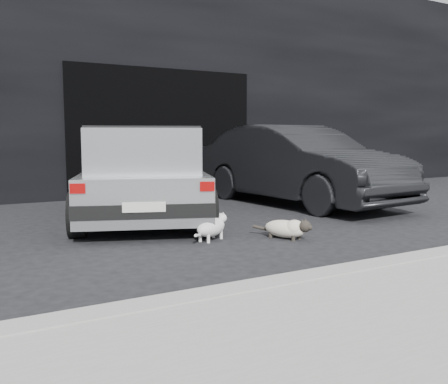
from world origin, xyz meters
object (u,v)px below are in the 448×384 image
silver_hatchback (143,170)px  second_car (297,165)px  cat_siamese (288,229)px  cat_white (212,227)px

silver_hatchback → second_car: bearing=24.7°
second_car → cat_siamese: second_car is taller
second_car → cat_siamese: (-2.01, -2.39, -0.58)m
cat_siamese → cat_white: 0.91m
silver_hatchback → cat_white: silver_hatchback is taller
second_car → cat_white: 3.49m
silver_hatchback → cat_siamese: bearing=-44.8°
silver_hatchback → cat_siamese: 2.47m
cat_white → second_car: bearing=97.5°
second_car → cat_white: bearing=-149.4°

